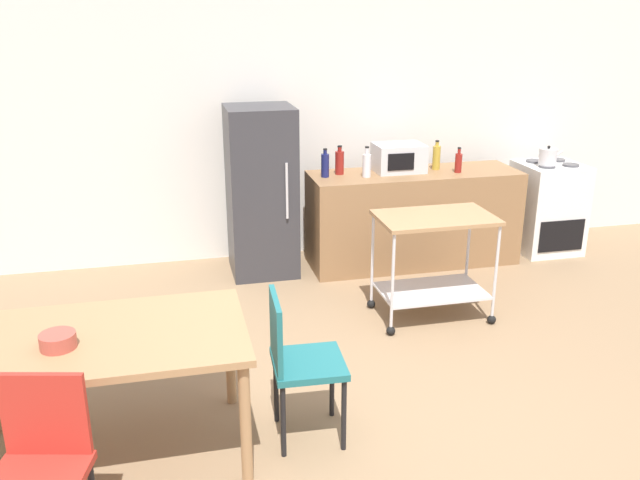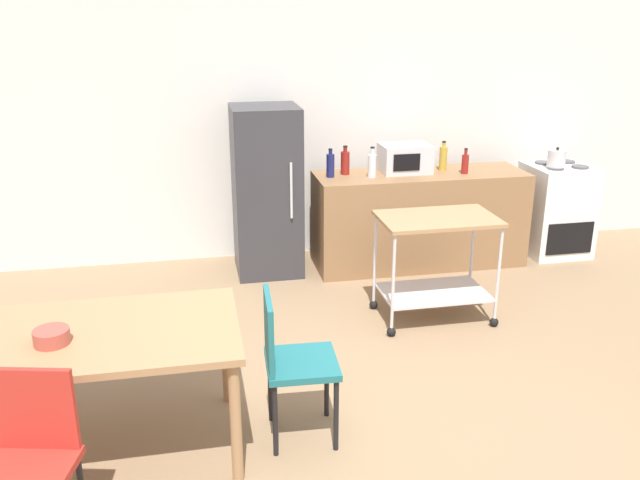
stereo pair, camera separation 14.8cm
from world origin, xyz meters
name	(u,v)px [view 2 (the right image)]	position (x,y,z in m)	size (l,w,h in m)	color
ground_plane	(417,427)	(0.00, 0.00, 0.00)	(12.00, 12.00, 0.00)	#8C7051
back_wall	(315,108)	(0.00, 3.20, 1.45)	(8.40, 0.12, 2.90)	silver
kitchen_counter	(419,219)	(0.90, 2.60, 0.45)	(2.00, 0.64, 0.90)	olive
dining_table	(98,345)	(-1.78, 0.13, 0.67)	(1.50, 0.90, 0.75)	#A37A51
chair_red	(28,458)	(-2.01, -0.58, 0.52)	(0.48, 0.48, 0.89)	#B72D23
chair_teal	(290,357)	(-0.75, 0.08, 0.52)	(0.42, 0.42, 0.89)	#1E666B
stove_oven	(556,210)	(2.35, 2.62, 0.45)	(0.60, 0.61, 0.92)	white
refrigerator	(267,191)	(-0.55, 2.70, 0.78)	(0.60, 0.63, 1.55)	#333338
kitchen_cart	(436,251)	(0.61, 1.41, 0.57)	(0.91, 0.57, 0.85)	#A37A51
bottle_vinegar	(330,165)	(0.03, 2.62, 1.01)	(0.07, 0.07, 0.26)	navy
bottle_soy_sauce	(345,162)	(0.19, 2.69, 1.01)	(0.08, 0.08, 0.27)	maroon
bottle_sparkling_water	(372,165)	(0.40, 2.54, 1.01)	(0.08, 0.08, 0.28)	silver
microwave	(405,158)	(0.76, 2.68, 1.03)	(0.46, 0.35, 0.26)	silver
bottle_olive_oil	(443,158)	(1.14, 2.67, 1.02)	(0.07, 0.07, 0.28)	gold
bottle_sesame_oil	(465,163)	(1.29, 2.51, 1.00)	(0.07, 0.07, 0.24)	maroon
fruit_bowl	(52,337)	(-1.98, 0.04, 0.79)	(0.18, 0.18, 0.08)	#B24C3F
kettle	(557,158)	(2.23, 2.52, 1.00)	(0.24, 0.17, 0.19)	silver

